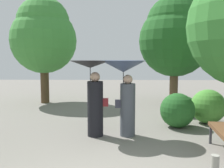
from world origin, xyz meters
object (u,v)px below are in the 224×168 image
Objects in this scene: person_right at (125,81)px; tree_mid_right at (175,36)px; person_left at (93,87)px; tree_mid_left at (44,35)px.

tree_mid_right reaches higher than person_right.
tree_mid_left is (-2.60, 4.83, 1.72)m from person_left.
tree_mid_left is at bearing -178.47° from tree_mid_right.
tree_mid_left reaches higher than person_right.
person_right is (0.79, 0.03, 0.15)m from person_left.
person_left is at bearing -121.51° from tree_mid_right.
person_left is 5.74m from tree_mid_left.
person_left is 0.41× the size of tree_mid_left.
person_right is 0.41× the size of tree_mid_right.
tree_mid_right is (3.05, 4.98, 1.70)m from person_left.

